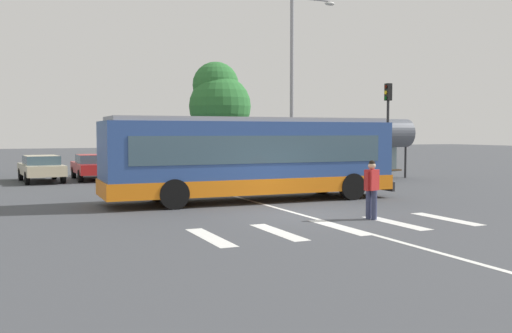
{
  "coord_description": "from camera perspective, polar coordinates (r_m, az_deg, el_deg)",
  "views": [
    {
      "loc": [
        -8.27,
        -15.45,
        2.52
      ],
      "look_at": [
        0.01,
        3.3,
        1.3
      ],
      "focal_mm": 40.21,
      "sensor_mm": 36.0,
      "label": 1
    }
  ],
  "objects": [
    {
      "name": "crosswalk_painted_stripes",
      "position": [
        15.47,
        8.31,
        -5.99
      ],
      "size": [
        7.73,
        2.65,
        0.01
      ],
      "color": "silver",
      "rests_on": "ground_plane"
    },
    {
      "name": "parked_car_blue",
      "position": [
        33.05,
        -6.96,
        0.34
      ],
      "size": [
        2.09,
        4.6,
        1.35
      ],
      "color": "black",
      "rests_on": "ground_plane"
    },
    {
      "name": "twin_arm_street_lamp",
      "position": [
        30.72,
        3.59,
        9.88
      ],
      "size": [
        5.18,
        0.32,
        9.75
      ],
      "color": "#939399",
      "rests_on": "ground_plane"
    },
    {
      "name": "city_transit_bus",
      "position": [
        21.02,
        -0.51,
        0.86
      ],
      "size": [
        10.91,
        2.79,
        3.06
      ],
      "color": "black",
      "rests_on": "ground_plane"
    },
    {
      "name": "parked_car_white",
      "position": [
        34.51,
        2.13,
        0.5
      ],
      "size": [
        2.13,
        4.61,
        1.35
      ],
      "color": "black",
      "rests_on": "ground_plane"
    },
    {
      "name": "background_tree_right",
      "position": [
        34.81,
        -3.72,
        6.59
      ],
      "size": [
        3.73,
        3.73,
        6.79
      ],
      "color": "brown",
      "rests_on": "ground_plane"
    },
    {
      "name": "bus_stop_shelter",
      "position": [
        31.69,
        11.92,
        3.15
      ],
      "size": [
        3.98,
        1.54,
        3.25
      ],
      "color": "#28282B",
      "rests_on": "ground_plane"
    },
    {
      "name": "parked_car_black",
      "position": [
        33.37,
        -1.99,
        0.4
      ],
      "size": [
        1.98,
        4.55,
        1.35
      ],
      "color": "black",
      "rests_on": "ground_plane"
    },
    {
      "name": "parked_car_champagne",
      "position": [
        31.14,
        -20.59,
        -0.04
      ],
      "size": [
        2.15,
        4.62,
        1.35
      ],
      "color": "black",
      "rests_on": "ground_plane"
    },
    {
      "name": "traffic_light_far_corner",
      "position": [
        31.14,
        12.98,
        4.94
      ],
      "size": [
        0.33,
        0.32,
        5.1
      ],
      "color": "#28282B",
      "rests_on": "ground_plane"
    },
    {
      "name": "pedestrian_crossing_street",
      "position": [
        16.92,
        11.43,
        -1.93
      ],
      "size": [
        0.55,
        0.38,
        1.72
      ],
      "color": "#333856",
      "rests_on": "ground_plane"
    },
    {
      "name": "parked_car_red",
      "position": [
        31.65,
        -15.9,
        0.1
      ],
      "size": [
        1.89,
        4.51,
        1.35
      ],
      "color": "black",
      "rests_on": "ground_plane"
    },
    {
      "name": "parked_car_charcoal",
      "position": [
        32.24,
        -11.1,
        0.23
      ],
      "size": [
        2.08,
        4.6,
        1.35
      ],
      "color": "black",
      "rests_on": "ground_plane"
    },
    {
      "name": "ground_plane",
      "position": [
        17.71,
        4.3,
        -4.79
      ],
      "size": [
        160.0,
        160.0,
        0.0
      ],
      "primitive_type": "plane",
      "color": "#424449"
    },
    {
      "name": "lane_center_line",
      "position": [
        19.49,
        1.63,
        -4.01
      ],
      "size": [
        0.16,
        24.0,
        0.01
      ],
      "primitive_type": "cube",
      "color": "silver",
      "rests_on": "ground_plane"
    }
  ]
}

